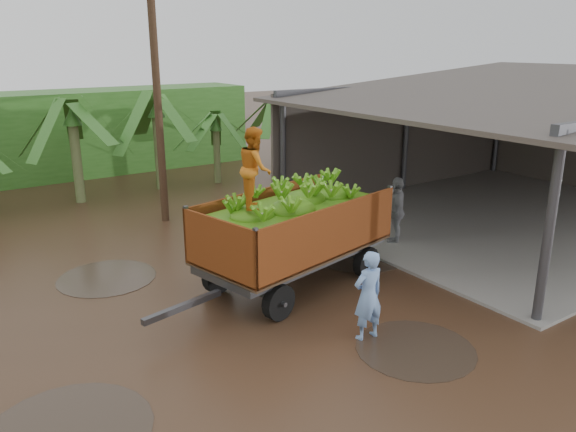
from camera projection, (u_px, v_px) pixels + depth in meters
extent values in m
plane|color=black|center=(225.00, 321.00, 11.70)|extent=(100.00, 100.00, 0.00)
cube|color=gray|center=(507.00, 218.00, 18.42)|extent=(12.00, 10.00, 0.08)
cube|color=#383330|center=(522.00, 87.00, 17.19)|extent=(12.78, 10.80, 1.01)
cube|color=#383330|center=(402.00, 139.00, 21.71)|extent=(12.00, 0.12, 4.00)
cube|color=#47474C|center=(183.00, 307.00, 11.06)|extent=(1.84, 0.51, 0.12)
imported|color=#CA6C17|center=(255.00, 168.00, 11.80)|extent=(0.97, 1.05, 1.73)
imported|color=#7BA2E0|center=(368.00, 296.00, 10.75)|extent=(0.69, 0.47, 1.81)
imported|color=gray|center=(397.00, 211.00, 15.95)|extent=(1.16, 1.15, 1.96)
cylinder|color=#47301E|center=(158.00, 103.00, 17.24)|extent=(0.24, 0.24, 7.54)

